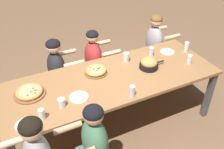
{
  "coord_description": "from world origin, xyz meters",
  "views": [
    {
      "loc": [
        -1.08,
        -2.22,
        2.58
      ],
      "look_at": [
        0.0,
        0.0,
        0.85
      ],
      "focal_mm": 40.0,
      "sensor_mm": 36.0,
      "label": 1
    }
  ],
  "objects_px": {
    "pizza_board_second": "(30,92)",
    "drinking_glass_a": "(126,58)",
    "drinking_glass_d": "(189,60)",
    "drinking_glass_c": "(151,52)",
    "drinking_glass_e": "(132,92)",
    "diner_far_right": "(153,51)",
    "drinking_glass_b": "(42,115)",
    "diner_far_midleft": "(58,77)",
    "empty_plate_c": "(26,125)",
    "drinking_glass_f": "(186,47)",
    "skillet_bowl": "(149,64)",
    "empty_plate_a": "(79,97)",
    "empty_plate_b": "(167,52)",
    "diner_far_center": "(94,68)",
    "pizza_board_main": "(96,71)",
    "cocktail_glass_blue": "(62,103)"
  },
  "relations": [
    {
      "from": "pizza_board_main",
      "to": "drinking_glass_b",
      "type": "bearing_deg",
      "value": -147.32
    },
    {
      "from": "pizza_board_second",
      "to": "drinking_glass_b",
      "type": "relative_size",
      "value": 2.83
    },
    {
      "from": "pizza_board_main",
      "to": "diner_far_midleft",
      "type": "xyz_separation_m",
      "value": [
        -0.37,
        0.53,
        -0.32
      ]
    },
    {
      "from": "skillet_bowl",
      "to": "drinking_glass_e",
      "type": "xyz_separation_m",
      "value": [
        -0.48,
        -0.4,
        -0.01
      ]
    },
    {
      "from": "empty_plate_b",
      "to": "drinking_glass_d",
      "type": "height_order",
      "value": "drinking_glass_d"
    },
    {
      "from": "skillet_bowl",
      "to": "drinking_glass_a",
      "type": "relative_size",
      "value": 2.77
    },
    {
      "from": "pizza_board_second",
      "to": "cocktail_glass_blue",
      "type": "xyz_separation_m",
      "value": [
        0.27,
        -0.34,
        0.01
      ]
    },
    {
      "from": "empty_plate_b",
      "to": "drinking_glass_a",
      "type": "bearing_deg",
      "value": 176.49
    },
    {
      "from": "drinking_glass_e",
      "to": "diner_far_midleft",
      "type": "relative_size",
      "value": 0.12
    },
    {
      "from": "diner_far_center",
      "to": "cocktail_glass_blue",
      "type": "bearing_deg",
      "value": -38.46
    },
    {
      "from": "diner_far_center",
      "to": "drinking_glass_e",
      "type": "bearing_deg",
      "value": 0.11
    },
    {
      "from": "empty_plate_c",
      "to": "diner_far_center",
      "type": "height_order",
      "value": "diner_far_center"
    },
    {
      "from": "pizza_board_main",
      "to": "empty_plate_c",
      "type": "distance_m",
      "value": 1.09
    },
    {
      "from": "pizza_board_main",
      "to": "skillet_bowl",
      "type": "height_order",
      "value": "skillet_bowl"
    },
    {
      "from": "pizza_board_main",
      "to": "empty_plate_a",
      "type": "bearing_deg",
      "value": -134.9
    },
    {
      "from": "pizza_board_second",
      "to": "drinking_glass_d",
      "type": "distance_m",
      "value": 2.04
    },
    {
      "from": "pizza_board_main",
      "to": "pizza_board_second",
      "type": "relative_size",
      "value": 0.82
    },
    {
      "from": "empty_plate_b",
      "to": "diner_far_center",
      "type": "bearing_deg",
      "value": 152.51
    },
    {
      "from": "drinking_glass_c",
      "to": "drinking_glass_e",
      "type": "xyz_separation_m",
      "value": [
        -0.68,
        -0.65,
        0.01
      ]
    },
    {
      "from": "drinking_glass_c",
      "to": "diner_far_right",
      "type": "xyz_separation_m",
      "value": [
        0.38,
        0.46,
        -0.32
      ]
    },
    {
      "from": "skillet_bowl",
      "to": "drinking_glass_b",
      "type": "bearing_deg",
      "value": -167.69
    },
    {
      "from": "diner_far_right",
      "to": "diner_far_midleft",
      "type": "xyz_separation_m",
      "value": [
        -1.61,
        0.0,
        -0.02
      ]
    },
    {
      "from": "drinking_glass_e",
      "to": "drinking_glass_b",
      "type": "bearing_deg",
      "value": 175.17
    },
    {
      "from": "empty_plate_a",
      "to": "drinking_glass_e",
      "type": "xyz_separation_m",
      "value": [
        0.54,
        -0.23,
        0.05
      ]
    },
    {
      "from": "drinking_glass_e",
      "to": "pizza_board_second",
      "type": "bearing_deg",
      "value": 152.67
    },
    {
      "from": "drinking_glass_e",
      "to": "drinking_glass_f",
      "type": "height_order",
      "value": "drinking_glass_f"
    },
    {
      "from": "drinking_glass_d",
      "to": "drinking_glass_e",
      "type": "bearing_deg",
      "value": -166.01
    },
    {
      "from": "pizza_board_main",
      "to": "drinking_glass_c",
      "type": "distance_m",
      "value": 0.86
    },
    {
      "from": "drinking_glass_a",
      "to": "diner_far_right",
      "type": "height_order",
      "value": "diner_far_right"
    },
    {
      "from": "drinking_glass_b",
      "to": "diner_far_midleft",
      "type": "distance_m",
      "value": 1.16
    },
    {
      "from": "pizza_board_second",
      "to": "skillet_bowl",
      "type": "height_order",
      "value": "skillet_bowl"
    },
    {
      "from": "drinking_glass_b",
      "to": "drinking_glass_f",
      "type": "bearing_deg",
      "value": 11.63
    },
    {
      "from": "pizza_board_main",
      "to": "drinking_glass_b",
      "type": "distance_m",
      "value": 0.94
    },
    {
      "from": "drinking_glass_b",
      "to": "diner_far_midleft",
      "type": "relative_size",
      "value": 0.11
    },
    {
      "from": "empty_plate_c",
      "to": "drinking_glass_f",
      "type": "xyz_separation_m",
      "value": [
        2.33,
        0.46,
        0.06
      ]
    },
    {
      "from": "diner_far_right",
      "to": "drinking_glass_c",
      "type": "bearing_deg",
      "value": -39.24
    },
    {
      "from": "skillet_bowl",
      "to": "empty_plate_a",
      "type": "distance_m",
      "value": 1.03
    },
    {
      "from": "skillet_bowl",
      "to": "empty_plate_a",
      "type": "relative_size",
      "value": 1.67
    },
    {
      "from": "drinking_glass_b",
      "to": "drinking_glass_e",
      "type": "xyz_separation_m",
      "value": [
        0.97,
        -0.08,
        0.01
      ]
    },
    {
      "from": "empty_plate_b",
      "to": "drinking_glass_c",
      "type": "distance_m",
      "value": 0.27
    },
    {
      "from": "empty_plate_b",
      "to": "drinking_glass_e",
      "type": "distance_m",
      "value": 1.13
    },
    {
      "from": "empty_plate_c",
      "to": "drinking_glass_f",
      "type": "distance_m",
      "value": 2.37
    },
    {
      "from": "empty_plate_c",
      "to": "drinking_glass_e",
      "type": "height_order",
      "value": "drinking_glass_e"
    },
    {
      "from": "drinking_glass_c",
      "to": "diner_far_center",
      "type": "bearing_deg",
      "value": 145.64
    },
    {
      "from": "empty_plate_a",
      "to": "drinking_glass_d",
      "type": "height_order",
      "value": "drinking_glass_d"
    },
    {
      "from": "pizza_board_second",
      "to": "drinking_glass_a",
      "type": "bearing_deg",
      "value": 6.2
    },
    {
      "from": "drinking_glass_a",
      "to": "diner_far_midleft",
      "type": "relative_size",
      "value": 0.12
    },
    {
      "from": "drinking_glass_f",
      "to": "cocktail_glass_blue",
      "type": "bearing_deg",
      "value": -169.79
    },
    {
      "from": "drinking_glass_e",
      "to": "diner_far_right",
      "type": "xyz_separation_m",
      "value": [
        1.06,
        1.11,
        -0.33
      ]
    },
    {
      "from": "diner_far_right",
      "to": "drinking_glass_e",
      "type": "bearing_deg",
      "value": -43.49
    }
  ]
}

